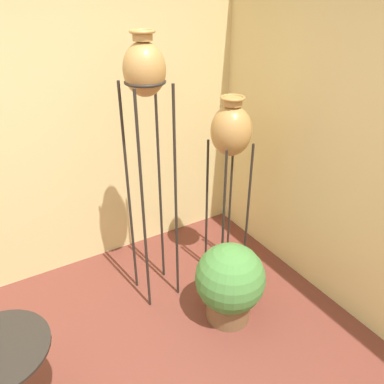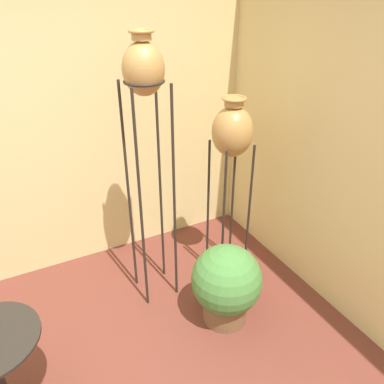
{
  "view_description": "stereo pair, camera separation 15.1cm",
  "coord_description": "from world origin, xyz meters",
  "px_view_note": "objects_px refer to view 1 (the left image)",
  "views": [
    {
      "loc": [
        -0.23,
        -0.98,
        2.23
      ],
      "look_at": [
        1.08,
        1.19,
        0.85
      ],
      "focal_mm": 35.0,
      "sensor_mm": 36.0,
      "label": 1
    },
    {
      "loc": [
        -0.09,
        -1.06,
        2.23
      ],
      "look_at": [
        1.08,
        1.19,
        0.85
      ],
      "focal_mm": 35.0,
      "sensor_mm": 36.0,
      "label": 2
    }
  ],
  "objects_px": {
    "vase_stand_medium": "(231,134)",
    "side_table": "(3,372)",
    "potted_plant": "(230,282)",
    "vase_stand_tall": "(145,83)"
  },
  "relations": [
    {
      "from": "vase_stand_tall",
      "to": "potted_plant",
      "type": "relative_size",
      "value": 3.17
    },
    {
      "from": "vase_stand_medium",
      "to": "side_table",
      "type": "height_order",
      "value": "vase_stand_medium"
    },
    {
      "from": "vase_stand_medium",
      "to": "side_table",
      "type": "distance_m",
      "value": 2.07
    },
    {
      "from": "vase_stand_tall",
      "to": "side_table",
      "type": "height_order",
      "value": "vase_stand_tall"
    },
    {
      "from": "vase_stand_medium",
      "to": "side_table",
      "type": "bearing_deg",
      "value": -163.17
    },
    {
      "from": "vase_stand_medium",
      "to": "potted_plant",
      "type": "relative_size",
      "value": 2.44
    },
    {
      "from": "vase_stand_tall",
      "to": "side_table",
      "type": "distance_m",
      "value": 1.81
    },
    {
      "from": "vase_stand_tall",
      "to": "side_table",
      "type": "relative_size",
      "value": 3.15
    },
    {
      "from": "vase_stand_tall",
      "to": "side_table",
      "type": "bearing_deg",
      "value": -152.85
    },
    {
      "from": "vase_stand_medium",
      "to": "side_table",
      "type": "xyz_separation_m",
      "value": [
        -1.83,
        -0.55,
        -0.8
      ]
    }
  ]
}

